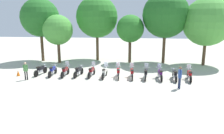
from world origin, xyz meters
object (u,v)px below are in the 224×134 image
at_px(motorcycle_3, 79,71).
at_px(tree_5, 207,22).
at_px(motorcycle_2, 65,71).
at_px(motorcycle_5, 105,72).
at_px(motorcycle_6, 118,72).
at_px(traffic_cone, 18,73).
at_px(tree_3, 130,29).
at_px(motorcycle_0, 41,70).
at_px(tree_1, 58,30).
at_px(motorcycle_8, 146,73).
at_px(tree_0, 40,18).
at_px(tree_2, 97,17).
at_px(motorcycle_7, 132,73).
at_px(person_1, 26,70).
at_px(motorcycle_9, 160,74).
at_px(motorcycle_11, 189,75).
at_px(person_0, 180,76).
at_px(motorcycle_1, 53,70).
at_px(motorcycle_4, 92,71).
at_px(tree_4, 166,15).

relative_size(motorcycle_3, tree_5, 0.28).
bearing_deg(motorcycle_2, motorcycle_5, -89.52).
relative_size(motorcycle_6, traffic_cone, 3.98).
bearing_deg(tree_3, motorcycle_0, -140.96).
height_order(motorcycle_6, tree_1, tree_1).
relative_size(motorcycle_5, motorcycle_8, 1.00).
bearing_deg(tree_0, tree_2, 11.09).
height_order(motorcycle_7, person_1, person_1).
relative_size(motorcycle_9, tree_0, 0.28).
bearing_deg(tree_5, motorcycle_3, -154.54).
distance_m(person_1, tree_3, 13.01).
xyz_separation_m(tree_1, tree_2, (4.42, 2.31, 1.54)).
bearing_deg(tree_2, tree_0, -168.91).
xyz_separation_m(motorcycle_11, tree_5, (3.20, 6.75, 4.50)).
bearing_deg(person_0, motorcycle_1, 147.88).
bearing_deg(motorcycle_6, tree_2, 16.35).
relative_size(motorcycle_3, motorcycle_8, 1.00).
bearing_deg(tree_5, traffic_cone, -160.19).
relative_size(tree_1, tree_5, 0.76).
xyz_separation_m(tree_3, traffic_cone, (-10.54, -7.54, -3.89)).
relative_size(motorcycle_11, tree_3, 0.37).
xyz_separation_m(motorcycle_4, motorcycle_7, (3.82, -0.19, 0.00)).
distance_m(motorcycle_5, motorcycle_6, 1.27).
height_order(motorcycle_4, tree_4, tree_4).
bearing_deg(tree_0, motorcycle_0, -67.90).
height_order(motorcycle_4, motorcycle_9, same).
bearing_deg(person_1, tree_4, 96.88).
height_order(tree_1, tree_2, tree_2).
distance_m(motorcycle_9, person_1, 12.12).
bearing_deg(motorcycle_1, person_1, 131.91).
bearing_deg(tree_1, motorcycle_2, -65.53).
bearing_deg(tree_0, motorcycle_2, -52.80).
relative_size(motorcycle_5, person_0, 1.22).
bearing_deg(tree_3, traffic_cone, -144.40).
xyz_separation_m(motorcycle_0, motorcycle_1, (1.27, -0.15, 0.00)).
distance_m(motorcycle_0, tree_4, 15.48).
height_order(motorcycle_0, motorcycle_11, motorcycle_11).
height_order(motorcycle_0, tree_0, tree_0).
xyz_separation_m(motorcycle_7, tree_2, (-4.70, 8.43, 5.07)).
height_order(motorcycle_7, motorcycle_11, same).
distance_m(motorcycle_3, motorcycle_9, 7.66).
bearing_deg(person_0, person_1, 156.85).
distance_m(motorcycle_6, motorcycle_9, 3.84).
xyz_separation_m(motorcycle_0, motorcycle_3, (3.83, -0.08, 0.00)).
bearing_deg(person_0, motorcycle_7, 126.77).
height_order(motorcycle_3, motorcycle_8, motorcycle_8).
relative_size(motorcycle_5, motorcycle_6, 1.00).
relative_size(motorcycle_1, person_1, 1.34).
bearing_deg(tree_2, motorcycle_1, -109.60).
height_order(motorcycle_11, tree_4, tree_4).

